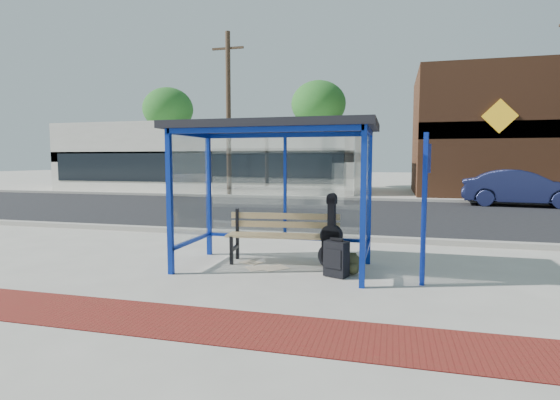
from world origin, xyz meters
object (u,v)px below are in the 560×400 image
(backpack, at_px, (352,265))
(guitar_bag, at_px, (331,243))
(bench, at_px, (284,233))
(suitcase, at_px, (336,259))
(parked_car, at_px, (521,188))

(backpack, bearing_deg, guitar_bag, 128.61)
(bench, xyz_separation_m, guitar_bag, (0.88, -0.22, -0.09))
(suitcase, bearing_deg, backpack, 60.19)
(suitcase, bearing_deg, parked_car, 87.08)
(guitar_bag, height_order, suitcase, guitar_bag)
(bench, xyz_separation_m, parked_car, (6.74, 11.58, 0.19))
(bench, bearing_deg, suitcase, -40.59)
(backpack, height_order, parked_car, parked_car)
(bench, distance_m, parked_car, 13.40)
(parked_car, bearing_deg, bench, 157.04)
(guitar_bag, relative_size, parked_car, 0.27)
(backpack, bearing_deg, bench, 145.05)
(guitar_bag, relative_size, suitcase, 1.95)
(suitcase, bearing_deg, bench, 167.18)
(bench, distance_m, guitar_bag, 0.91)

